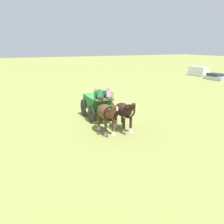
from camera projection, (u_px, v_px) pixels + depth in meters
ground_plane at (97, 117)px, 20.53m from camera, size 220.00×220.00×0.00m
show_wagon at (98, 103)px, 20.06m from camera, size 5.77×2.09×2.75m
draft_horse_near at (124, 111)px, 17.13m from camera, size 2.97×1.07×2.24m
draft_horse_off at (106, 113)px, 16.65m from camera, size 3.02×1.13×2.24m
parked_vehicle_a at (199, 71)px, 48.23m from camera, size 4.16×1.88×1.77m
parked_vehicle_b at (215, 77)px, 42.68m from camera, size 3.92×1.85×1.13m
sponsor_banner at (104, 95)px, 26.83m from camera, size 3.10×0.91×1.10m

